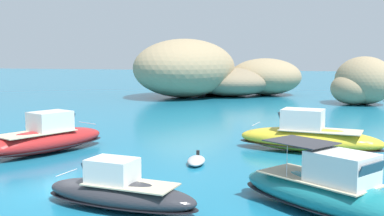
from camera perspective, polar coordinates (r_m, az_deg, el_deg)
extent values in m
plane|color=#197093|center=(23.88, -16.03, -10.22)|extent=(400.00, 400.00, 0.00)
ellipsoid|color=#9E8966|center=(76.49, -0.85, 4.97)|extent=(19.01, 22.97, 9.63)
ellipsoid|color=#84755B|center=(78.94, 5.05, 3.24)|extent=(18.89, 18.94, 4.81)
ellipsoid|color=#9E8966|center=(81.82, 9.03, 3.86)|extent=(17.71, 17.65, 6.41)
ellipsoid|color=#756651|center=(83.15, 2.94, 3.17)|extent=(17.36, 18.81, 4.10)
ellipsoid|color=#9E8966|center=(69.23, 20.52, 3.22)|extent=(10.95, 11.69, 6.75)
ellipsoid|color=#9E8966|center=(68.35, 19.25, 2.28)|extent=(7.29, 8.06, 4.48)
ellipsoid|color=red|center=(34.00, -17.73, -3.93)|extent=(6.29, 9.90, 1.62)
ellipsoid|color=black|center=(34.06, -17.71, -4.54)|extent=(6.41, 10.10, 0.19)
cube|color=#C6B793|center=(33.50, -18.79, -2.93)|extent=(4.25, 5.77, 0.06)
cube|color=silver|center=(34.05, -17.14, -1.54)|extent=(2.87, 3.23, 1.33)
cube|color=#2D4756|center=(34.80, -15.31, -1.09)|extent=(1.83, 0.99, 0.71)
cylinder|color=silver|center=(36.01, -12.85, -1.82)|extent=(1.86, 0.80, 0.04)
ellipsoid|color=#19727A|center=(20.84, 16.81, -10.46)|extent=(9.19, 7.47, 1.57)
ellipsoid|color=black|center=(20.94, 16.78, -11.39)|extent=(9.37, 7.62, 0.19)
cube|color=#C6B793|center=(21.03, 15.28, -8.37)|extent=(5.52, 4.80, 0.06)
cube|color=silver|center=(20.25, 18.03, -7.06)|extent=(3.23, 3.05, 1.29)
cube|color=#2D4756|center=(19.58, 21.31, -7.26)|extent=(1.25, 1.65, 0.68)
cube|color=#333338|center=(21.24, 13.36, -4.09)|extent=(3.50, 3.34, 0.04)
cylinder|color=silver|center=(22.15, 14.83, -5.65)|extent=(0.03, 0.03, 1.48)
cylinder|color=silver|center=(20.64, 11.68, -6.45)|extent=(0.03, 0.03, 1.48)
ellipsoid|color=yellow|center=(33.75, 14.32, -3.83)|extent=(10.36, 4.39, 1.71)
ellipsoid|color=black|center=(33.82, 14.30, -4.47)|extent=(10.57, 4.48, 0.20)
cube|color=#C6B793|center=(33.52, 15.62, -2.68)|extent=(5.82, 3.31, 0.06)
cube|color=silver|center=(33.62, 13.55, -1.33)|extent=(3.08, 2.48, 1.40)
cube|color=#2D4756|center=(33.89, 11.19, -0.98)|extent=(0.58, 1.98, 0.74)
cylinder|color=silver|center=(34.48, 7.94, -1.95)|extent=(0.33, 2.09, 0.04)
ellipsoid|color=#2D2D33|center=(21.04, -8.90, -10.54)|extent=(7.58, 3.05, 1.25)
ellipsoid|color=black|center=(21.12, -8.89, -11.28)|extent=(7.73, 3.11, 0.15)
cube|color=#C6B793|center=(20.61, -7.60, -9.34)|extent=(4.24, 2.33, 0.06)
cube|color=silver|center=(20.94, -9.82, -7.58)|extent=(2.23, 1.78, 1.03)
cube|color=#2D4756|center=(21.49, -12.21, -6.99)|extent=(0.40, 1.46, 0.55)
cylinder|color=silver|center=(22.45, -15.25, -7.73)|extent=(0.21, 1.54, 0.04)
ellipsoid|color=#B2B2B2|center=(29.09, 0.53, -6.53)|extent=(1.58, 2.76, 0.44)
cube|color=#9E998E|center=(29.08, 0.53, -6.42)|extent=(0.94, 1.90, 0.06)
cube|color=black|center=(30.41, 0.74, -5.61)|extent=(0.23, 0.23, 0.36)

